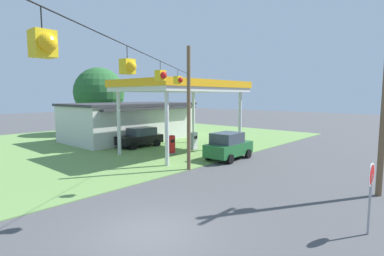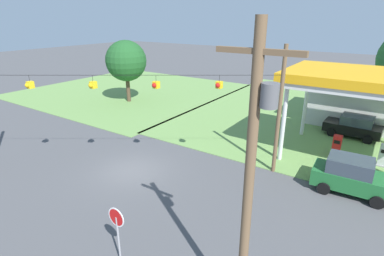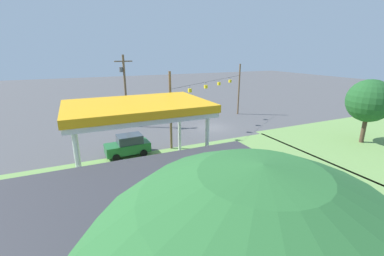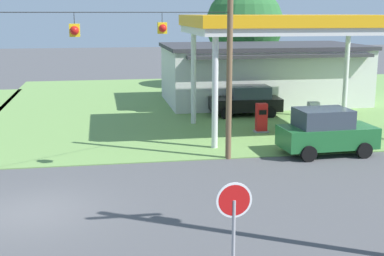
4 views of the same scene
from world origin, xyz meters
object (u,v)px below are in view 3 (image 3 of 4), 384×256
at_px(fuel_pump_far, 123,170).
at_px(utility_pole_main, 125,88).
at_px(car_at_pumps_rear, 172,189).
at_px(stop_sign_roadside, 162,109).
at_px(tree_west_verge, 369,101).
at_px(gas_station_store, 158,229).
at_px(car_at_pumps_front, 128,145).
at_px(gas_station_canopy, 137,109).
at_px(fuel_pump_near, 158,164).

relative_size(fuel_pump_far, utility_pole_main, 0.17).
xyz_separation_m(car_at_pumps_rear, stop_sign_roadside, (-5.80, -19.83, 0.89)).
bearing_deg(utility_pole_main, tree_west_verge, 142.39).
distance_m(gas_station_store, fuel_pump_far, 9.42).
xyz_separation_m(car_at_pumps_front, stop_sign_roadside, (-6.81, -10.64, 0.79)).
relative_size(gas_station_canopy, fuel_pump_near, 6.73).
relative_size(fuel_pump_near, stop_sign_roadside, 0.61).
distance_m(gas_station_canopy, tree_west_verge, 23.95).
relative_size(gas_station_store, car_at_pumps_rear, 3.12).
bearing_deg(stop_sign_roadside, car_at_pumps_front, -122.63).
bearing_deg(utility_pole_main, gas_station_canopy, 83.15).
bearing_deg(tree_west_verge, utility_pole_main, -37.61).
bearing_deg(car_at_pumps_front, gas_station_canopy, 88.70).
bearing_deg(gas_station_store, car_at_pumps_front, -95.64).
bearing_deg(gas_station_canopy, fuel_pump_near, -179.93).
relative_size(fuel_pump_far, stop_sign_roadside, 0.61).
height_order(gas_station_store, car_at_pumps_rear, gas_station_store).
distance_m(stop_sign_roadside, utility_pole_main, 6.01).
bearing_deg(car_at_pumps_rear, gas_station_store, -114.08).
height_order(fuel_pump_near, utility_pole_main, utility_pole_main).
relative_size(gas_station_canopy, utility_pole_main, 1.12).
bearing_deg(stop_sign_roadside, fuel_pump_near, -109.25).
relative_size(fuel_pump_near, tree_west_verge, 0.22).
bearing_deg(fuel_pump_far, car_at_pumps_front, -105.85).
xyz_separation_m(fuel_pump_near, tree_west_verge, (-22.43, 2.32, 3.88)).
height_order(fuel_pump_near, tree_west_verge, tree_west_verge).
distance_m(fuel_pump_far, car_at_pumps_front, 4.79).
height_order(fuel_pump_far, stop_sign_roadside, stop_sign_roadside).
height_order(car_at_pumps_rear, utility_pole_main, utility_pole_main).
bearing_deg(tree_west_verge, stop_sign_roadside, -45.75).
bearing_deg(gas_station_canopy, stop_sign_roadside, -113.79).
distance_m(stop_sign_roadside, tree_west_verge, 24.67).
height_order(gas_station_store, tree_west_verge, tree_west_verge).
relative_size(gas_station_canopy, tree_west_verge, 1.50).
height_order(gas_station_canopy, utility_pole_main, utility_pole_main).
xyz_separation_m(fuel_pump_near, fuel_pump_far, (2.80, 0.00, 0.00)).
bearing_deg(car_at_pumps_rear, gas_station_canopy, 103.96).
xyz_separation_m(gas_station_canopy, car_at_pumps_rear, (-0.92, 4.59, -4.51)).
relative_size(gas_station_canopy, fuel_pump_far, 6.73).
distance_m(car_at_pumps_front, car_at_pumps_rear, 9.25).
bearing_deg(fuel_pump_near, fuel_pump_far, 0.00).
distance_m(fuel_pump_near, tree_west_verge, 22.88).
relative_size(fuel_pump_near, car_at_pumps_front, 0.37).
height_order(car_at_pumps_front, car_at_pumps_rear, car_at_pumps_front).
xyz_separation_m(fuel_pump_near, car_at_pumps_rear, (0.48, 4.60, 0.20)).
xyz_separation_m(gas_station_store, tree_west_verge, (-25.29, -7.01, 2.62)).
xyz_separation_m(utility_pole_main, tree_west_verge, (-22.06, 16.99, -0.55)).
height_order(gas_station_store, fuel_pump_far, gas_station_store).
relative_size(car_at_pumps_front, car_at_pumps_rear, 0.98).
bearing_deg(utility_pole_main, car_at_pumps_rear, 87.49).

